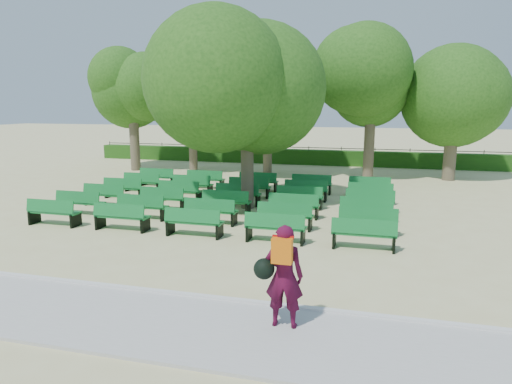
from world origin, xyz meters
The scene contains 9 objects.
ground centered at (0.00, 0.00, 0.00)m, with size 120.00×120.00×0.00m, color #C7C084.
paving centered at (0.00, -7.40, 0.03)m, with size 30.00×2.20×0.06m, color #B2B1AD.
curb centered at (0.00, -6.25, 0.05)m, with size 30.00×0.12×0.10m, color silver.
hedge centered at (0.00, 14.00, 0.45)m, with size 26.00×0.70×0.90m, color #215114.
fence centered at (0.00, 14.40, 0.00)m, with size 26.00×0.10×1.02m, color black, non-canonical shape.
tree_line centered at (0.00, 10.00, 0.00)m, with size 21.80×6.80×7.04m, color #2B5C18, non-canonical shape.
bench_array centered at (0.21, 1.25, 0.08)m, with size 1.66×0.57×1.03m.
tree_among centered at (0.68, 1.50, 4.24)m, with size 4.67×4.67×6.36m.
person centered at (3.68, -6.98, 0.95)m, with size 0.82×0.50×1.73m.
Camera 1 is at (5.05, -13.87, 3.68)m, focal length 32.00 mm.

